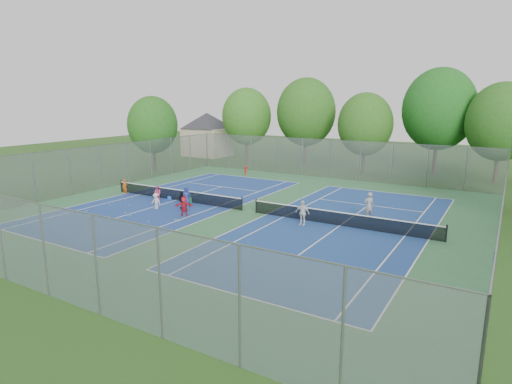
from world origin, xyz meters
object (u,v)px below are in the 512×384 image
at_px(net_right, 340,219).
at_px(ball_hopper, 190,201).
at_px(instructor, 369,206).
at_px(net_left, 176,195).
at_px(ball_crate, 170,198).

relative_size(net_right, ball_hopper, 26.12).
bearing_deg(net_right, instructor, 66.76).
distance_m(net_left, ball_hopper, 1.72).
bearing_deg(net_right, ball_hopper, -178.47).
bearing_deg(net_left, instructor, 9.63).
bearing_deg(ball_crate, net_right, -0.34).
relative_size(net_left, ball_crate, 40.62).
height_order(net_right, ball_crate, net_right).
xyz_separation_m(net_left, instructor, (15.10, 2.56, 0.49)).
relative_size(net_left, ball_hopper, 26.12).
relative_size(ball_hopper, instructor, 0.26).
xyz_separation_m(net_right, instructor, (1.10, 2.56, 0.49)).
distance_m(net_right, ball_crate, 14.74).
xyz_separation_m(net_left, net_right, (14.00, 0.00, 0.00)).
height_order(net_left, net_right, same).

